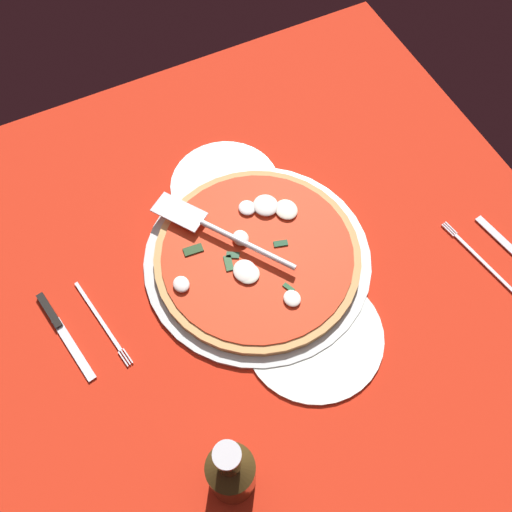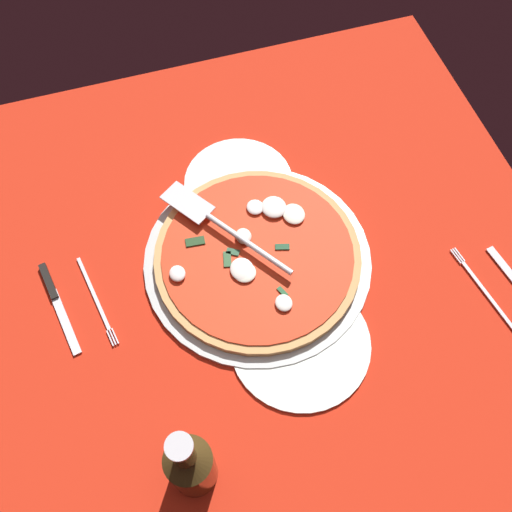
{
  "view_description": "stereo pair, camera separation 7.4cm",
  "coord_description": "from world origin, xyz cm",
  "px_view_note": "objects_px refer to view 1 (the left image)",
  "views": [
    {
      "loc": [
        -40.67,
        21.25,
        89.99
      ],
      "look_at": [
        2.35,
        0.28,
        2.22
      ],
      "focal_mm": 40.67,
      "sensor_mm": 36.0,
      "label": 1
    },
    {
      "loc": [
        -43.38,
        14.37,
        89.99
      ],
      "look_at": [
        2.35,
        0.28,
        2.22
      ],
      "focal_mm": 40.67,
      "sensor_mm": 36.0,
      "label": 2
    }
  ],
  "objects_px": {
    "dinner_plate_left": "(314,336)",
    "place_setting_near": "(504,263)",
    "dinner_plate_right": "(225,185)",
    "pizza": "(256,256)",
    "beer_bottle": "(231,472)",
    "place_setting_far": "(81,326)",
    "pizza_server": "(219,231)"
  },
  "relations": [
    {
      "from": "dinner_plate_left",
      "to": "place_setting_near",
      "type": "bearing_deg",
      "value": -94.25
    },
    {
      "from": "dinner_plate_right",
      "to": "pizza",
      "type": "distance_m",
      "value": 0.17
    },
    {
      "from": "pizza",
      "to": "beer_bottle",
      "type": "height_order",
      "value": "beer_bottle"
    },
    {
      "from": "pizza",
      "to": "place_setting_far",
      "type": "height_order",
      "value": "pizza"
    },
    {
      "from": "dinner_plate_right",
      "to": "pizza_server",
      "type": "xyz_separation_m",
      "value": [
        -0.11,
        0.06,
        0.04
      ]
    },
    {
      "from": "pizza_server",
      "to": "beer_bottle",
      "type": "distance_m",
      "value": 0.4
    },
    {
      "from": "dinner_plate_left",
      "to": "place_setting_far",
      "type": "distance_m",
      "value": 0.38
    },
    {
      "from": "place_setting_near",
      "to": "place_setting_far",
      "type": "distance_m",
      "value": 0.73
    },
    {
      "from": "pizza",
      "to": "place_setting_far",
      "type": "bearing_deg",
      "value": 87.21
    },
    {
      "from": "dinner_plate_left",
      "to": "place_setting_near",
      "type": "relative_size",
      "value": 1.03
    },
    {
      "from": "dinner_plate_right",
      "to": "place_setting_far",
      "type": "distance_m",
      "value": 0.37
    },
    {
      "from": "place_setting_near",
      "to": "place_setting_far",
      "type": "bearing_deg",
      "value": 63.71
    },
    {
      "from": "dinner_plate_right",
      "to": "place_setting_near",
      "type": "bearing_deg",
      "value": -134.45
    },
    {
      "from": "place_setting_near",
      "to": "pizza_server",
      "type": "bearing_deg",
      "value": 49.77
    },
    {
      "from": "dinner_plate_left",
      "to": "pizza",
      "type": "distance_m",
      "value": 0.17
    },
    {
      "from": "dinner_plate_right",
      "to": "pizza_server",
      "type": "distance_m",
      "value": 0.13
    },
    {
      "from": "pizza",
      "to": "pizza_server",
      "type": "xyz_separation_m",
      "value": [
        0.06,
        0.04,
        0.02
      ]
    },
    {
      "from": "dinner_plate_right",
      "to": "place_setting_far",
      "type": "bearing_deg",
      "value": 114.93
    },
    {
      "from": "dinner_plate_left",
      "to": "place_setting_far",
      "type": "relative_size",
      "value": 1.03
    },
    {
      "from": "pizza",
      "to": "beer_bottle",
      "type": "distance_m",
      "value": 0.37
    },
    {
      "from": "dinner_plate_left",
      "to": "pizza",
      "type": "relative_size",
      "value": 0.64
    },
    {
      "from": "place_setting_near",
      "to": "beer_bottle",
      "type": "distance_m",
      "value": 0.59
    },
    {
      "from": "place_setting_near",
      "to": "beer_bottle",
      "type": "xyz_separation_m",
      "value": [
        -0.12,
        0.58,
        0.08
      ]
    },
    {
      "from": "dinner_plate_left",
      "to": "pizza_server",
      "type": "height_order",
      "value": "pizza_server"
    },
    {
      "from": "pizza",
      "to": "place_setting_far",
      "type": "relative_size",
      "value": 1.62
    },
    {
      "from": "pizza",
      "to": "pizza_server",
      "type": "bearing_deg",
      "value": 34.83
    },
    {
      "from": "place_setting_near",
      "to": "beer_bottle",
      "type": "relative_size",
      "value": 1.04
    },
    {
      "from": "dinner_plate_right",
      "to": "beer_bottle",
      "type": "distance_m",
      "value": 0.53
    },
    {
      "from": "pizza_server",
      "to": "place_setting_near",
      "type": "distance_m",
      "value": 0.5
    },
    {
      "from": "dinner_plate_right",
      "to": "pizza",
      "type": "bearing_deg",
      "value": 174.05
    },
    {
      "from": "place_setting_far",
      "to": "beer_bottle",
      "type": "bearing_deg",
      "value": 10.1
    },
    {
      "from": "dinner_plate_left",
      "to": "place_setting_near",
      "type": "xyz_separation_m",
      "value": [
        -0.03,
        -0.37,
        -0.0
      ]
    }
  ]
}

